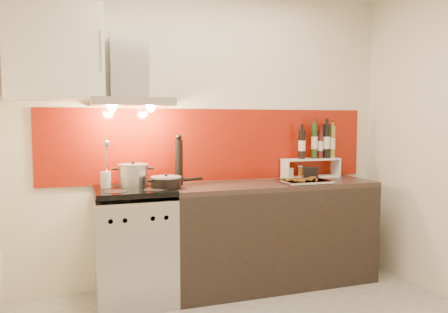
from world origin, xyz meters
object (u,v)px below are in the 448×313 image
object	(u,v)px
range_stove	(135,246)
stock_pot	(133,175)
baking_tray	(303,181)
saute_pan	(167,182)
counter	(272,233)
pepper_mill	(179,160)

from	to	relation	value
range_stove	stock_pot	world-z (taller)	stock_pot
stock_pot	baking_tray	distance (m)	1.45
range_stove	saute_pan	xyz separation A→B (m)	(0.25, -0.05, 0.51)
range_stove	counter	distance (m)	1.20
saute_pan	pepper_mill	world-z (taller)	pepper_mill
range_stove	saute_pan	size ratio (longest dim) A/B	2.01
range_stove	pepper_mill	bearing A→B (deg)	15.26
baking_tray	pepper_mill	bearing A→B (deg)	168.82
pepper_mill	baking_tray	size ratio (longest dim) A/B	0.99
saute_pan	baking_tray	size ratio (longest dim) A/B	1.05
stock_pot	pepper_mill	size ratio (longest dim) A/B	0.57
counter	saute_pan	bearing A→B (deg)	-176.68
counter	pepper_mill	size ratio (longest dim) A/B	4.22
saute_pan	pepper_mill	bearing A→B (deg)	49.66
stock_pot	saute_pan	world-z (taller)	stock_pot
saute_pan	baking_tray	distance (m)	1.19
stock_pot	baking_tray	size ratio (longest dim) A/B	0.56
range_stove	pepper_mill	xyz separation A→B (m)	(0.39, 0.11, 0.66)
pepper_mill	baking_tray	world-z (taller)	pepper_mill
range_stove	saute_pan	bearing A→B (deg)	-11.10
counter	saute_pan	xyz separation A→B (m)	(-0.95, -0.05, 0.50)
counter	baking_tray	size ratio (longest dim) A/B	4.17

